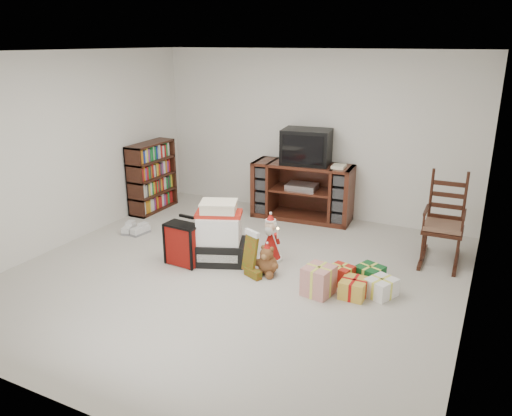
% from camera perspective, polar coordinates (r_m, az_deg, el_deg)
% --- Properties ---
extents(room, '(5.01, 5.01, 2.51)m').
position_cam_1_polar(room, '(5.47, -2.65, 4.20)').
color(room, beige).
rests_on(room, ground).
extents(tv_stand, '(1.54, 0.65, 0.86)m').
position_cam_1_polar(tv_stand, '(7.62, 5.32, 1.93)').
color(tv_stand, '#4F1D16').
rests_on(tv_stand, floor).
extents(bookshelf, '(0.30, 0.90, 1.10)m').
position_cam_1_polar(bookshelf, '(8.12, -11.79, 3.38)').
color(bookshelf, '#39170F').
rests_on(bookshelf, floor).
extents(rocking_chair, '(0.49, 0.79, 1.17)m').
position_cam_1_polar(rocking_chair, '(6.54, 20.60, -2.38)').
color(rocking_chair, '#39170F').
rests_on(rocking_chair, floor).
extents(gift_pile, '(0.73, 0.64, 0.76)m').
position_cam_1_polar(gift_pile, '(6.11, -4.20, -3.27)').
color(gift_pile, black).
rests_on(gift_pile, floor).
extents(red_suitcase, '(0.41, 0.24, 0.61)m').
position_cam_1_polar(red_suitcase, '(6.12, -8.35, -4.11)').
color(red_suitcase, maroon).
rests_on(red_suitcase, floor).
extents(stocking, '(0.28, 0.20, 0.54)m').
position_cam_1_polar(stocking, '(5.81, -0.65, -5.09)').
color(stocking, '#0D7818').
rests_on(stocking, floor).
extents(teddy_bear, '(0.24, 0.21, 0.35)m').
position_cam_1_polar(teddy_bear, '(5.85, 1.32, -6.19)').
color(teddy_bear, brown).
rests_on(teddy_bear, floor).
extents(santa_figurine, '(0.30, 0.29, 0.62)m').
position_cam_1_polar(santa_figurine, '(6.18, 1.65, -3.95)').
color(santa_figurine, '#B01712').
rests_on(santa_figurine, floor).
extents(mrs_claus_figurine, '(0.31, 0.29, 0.63)m').
position_cam_1_polar(mrs_claus_figurine, '(6.55, -3.86, -2.60)').
color(mrs_claus_figurine, '#B01712').
rests_on(mrs_claus_figurine, floor).
extents(sneaker_pair, '(0.37, 0.31, 0.10)m').
position_cam_1_polar(sneaker_pair, '(7.30, -13.71, -2.43)').
color(sneaker_pair, silver).
rests_on(sneaker_pair, floor).
extents(gift_cluster, '(0.79, 0.90, 0.27)m').
position_cam_1_polar(gift_cluster, '(5.58, 11.24, -8.05)').
color(gift_cluster, red).
rests_on(gift_cluster, floor).
extents(crt_television, '(0.77, 0.60, 0.52)m').
position_cam_1_polar(crt_television, '(7.46, 5.77, 6.99)').
color(crt_television, black).
rests_on(crt_television, tv_stand).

